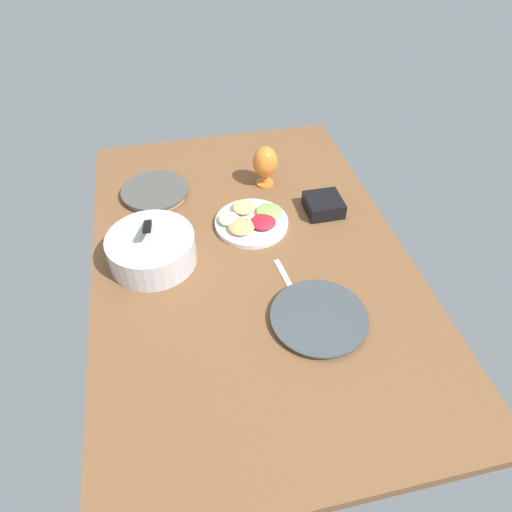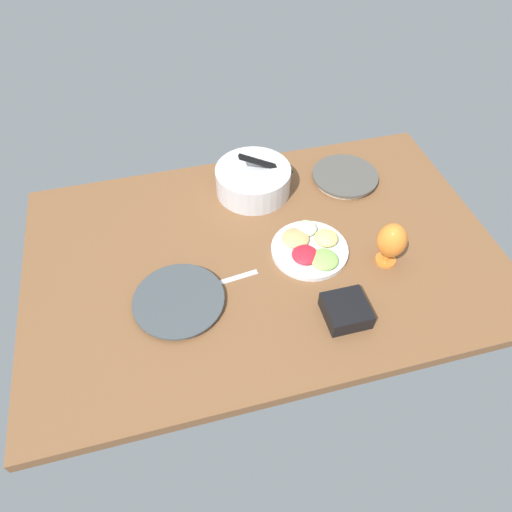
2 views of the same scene
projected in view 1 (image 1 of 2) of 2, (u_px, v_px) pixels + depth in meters
The scene contains 8 objects.
ground_plane at pixel (250, 259), 156.81cm from camera, with size 160.00×104.00×4.00cm, color brown.
dinner_plate_left at pixel (319, 318), 134.98cm from camera, with size 28.69×28.69×2.06cm.
dinner_plate_right at pixel (155, 192), 178.68cm from camera, with size 25.86×25.86×2.63cm.
mixing_bowl at pixel (152, 248), 149.65cm from camera, with size 29.53×28.44×17.63cm.
fruit_platter at pixel (251, 220), 165.45cm from camera, with size 26.37×26.37×5.20cm.
hurricane_glass_orange at pixel (265, 163), 177.78cm from camera, with size 9.68×9.68×16.56cm.
square_bowl_black at pixel (324, 204), 170.17cm from camera, with size 12.97×12.97×5.61cm.
fork_by_left_plate at pixel (286, 278), 147.29cm from camera, with size 18.00×1.80×0.60cm, color silver.
Camera 1 is at (-109.36, 22.26, 108.17)cm, focal length 32.46 mm.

